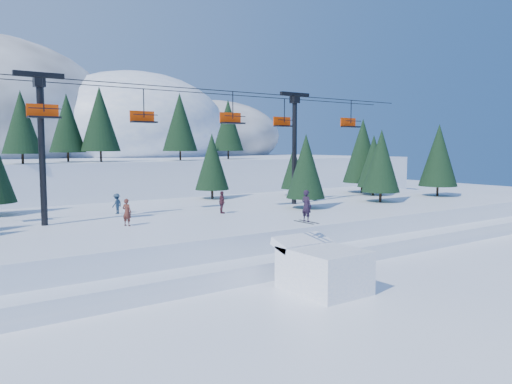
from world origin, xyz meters
TOP-DOWN VIEW (x-y plane):
  - ground at (0.00, 0.00)m, footprint 160.00×160.00m
  - mid_shelf at (0.00, 18.00)m, footprint 70.00×22.00m
  - berm at (0.00, 8.00)m, footprint 70.00×6.00m
  - jump_kicker at (1.74, 1.94)m, footprint 3.46×4.72m
  - chairlift at (1.96, 18.05)m, footprint 46.00×3.21m
  - conifer_stand at (1.94, 19.08)m, footprint 65.66×15.98m
  - distant_skiers at (-0.91, 17.48)m, footprint 34.18×7.25m
  - banner_near at (5.97, 4.22)m, footprint 2.79×0.68m
  - banner_far at (10.19, 5.23)m, footprint 2.84×0.35m

SIDE VIEW (x-z plane):
  - ground at x=0.00m, z-range 0.00..0.00m
  - banner_near at x=5.97m, z-range 0.09..0.99m
  - banner_far at x=10.19m, z-range 0.09..0.99m
  - berm at x=0.00m, z-range 0.00..1.10m
  - mid_shelf at x=0.00m, z-range 0.00..2.50m
  - jump_kicker at x=1.74m, z-range -1.42..4.01m
  - distant_skiers at x=-0.91m, z-range 2.40..4.26m
  - conifer_stand at x=1.94m, z-range 2.33..11.02m
  - chairlift at x=1.96m, z-range 4.18..14.46m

